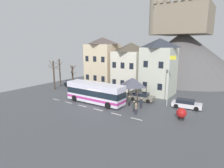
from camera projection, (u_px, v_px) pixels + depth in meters
ground_plane at (96, 106)px, 28.42m from camera, size 40.00×60.00×0.07m
townhouse_00 at (103, 62)px, 40.80m from camera, size 6.27×5.33×10.52m
townhouse_01 at (131, 66)px, 37.75m from camera, size 5.60×6.52×9.41m
townhouse_02 at (159, 67)px, 33.94m from camera, size 5.43×5.41×10.11m
hilltop_castle at (182, 52)px, 51.50m from camera, size 33.28×33.28×21.97m
transit_bus at (95, 93)px, 29.39m from camera, size 9.80×2.75×3.15m
bus_shelter at (133, 82)px, 30.29m from camera, size 3.60×3.60×3.82m
parked_car_00 at (73, 84)px, 40.57m from camera, size 4.59×2.32×1.44m
parked_car_01 at (186, 104)px, 27.25m from camera, size 4.23×2.22×1.22m
parked_car_02 at (97, 87)px, 37.29m from camera, size 4.14×2.26×1.44m
parked_car_03 at (142, 97)px, 30.78m from camera, size 4.01×2.17×1.33m
pedestrian_00 at (141, 102)px, 26.88m from camera, size 0.36×0.36×1.65m
pedestrian_01 at (134, 106)px, 25.49m from camera, size 0.35×0.35×1.61m
pedestrian_02 at (129, 100)px, 28.13m from camera, size 0.30×0.29×1.52m
pedestrian_03 at (136, 108)px, 24.63m from camera, size 0.34×0.34×1.54m
public_bench at (145, 96)px, 31.85m from camera, size 1.63×0.48×0.87m
flagpole at (169, 77)px, 27.32m from camera, size 0.95×0.10×7.55m
harbour_buoy at (181, 113)px, 22.94m from camera, size 1.23×1.23×1.48m
bare_tree_00 at (60, 72)px, 41.37m from camera, size 1.07×1.39×5.94m
bare_tree_01 at (54, 75)px, 38.10m from camera, size 2.07×1.13×5.93m
bare_tree_02 at (73, 78)px, 35.76m from camera, size 1.84×1.68×5.24m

